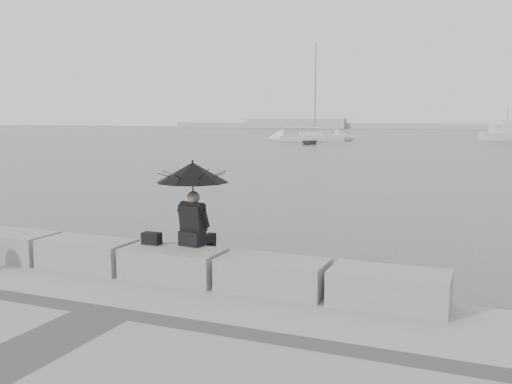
% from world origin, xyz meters
% --- Properties ---
extents(ground, '(360.00, 360.00, 0.00)m').
position_xyz_m(ground, '(0.00, 0.00, 0.00)').
color(ground, '#3F4143').
rests_on(ground, ground).
extents(stone_block_far_left, '(1.60, 0.80, 0.50)m').
position_xyz_m(stone_block_far_left, '(-3.40, -0.45, 0.75)').
color(stone_block_far_left, gray).
rests_on(stone_block_far_left, promenade).
extents(stone_block_left, '(1.60, 0.80, 0.50)m').
position_xyz_m(stone_block_left, '(-1.70, -0.45, 0.75)').
color(stone_block_left, gray).
rests_on(stone_block_left, promenade).
extents(stone_block_centre, '(1.60, 0.80, 0.50)m').
position_xyz_m(stone_block_centre, '(0.00, -0.45, 0.75)').
color(stone_block_centre, gray).
rests_on(stone_block_centre, promenade).
extents(stone_block_right, '(1.60, 0.80, 0.50)m').
position_xyz_m(stone_block_right, '(1.70, -0.45, 0.75)').
color(stone_block_right, gray).
rests_on(stone_block_right, promenade).
extents(stone_block_far_right, '(1.60, 0.80, 0.50)m').
position_xyz_m(stone_block_far_right, '(3.40, -0.45, 0.75)').
color(stone_block_far_right, gray).
rests_on(stone_block_far_right, promenade).
extents(seated_person, '(1.18, 1.18, 1.39)m').
position_xyz_m(seated_person, '(0.17, -0.09, 2.01)').
color(seated_person, black).
rests_on(seated_person, stone_block_centre).
extents(bag, '(0.30, 0.17, 0.20)m').
position_xyz_m(bag, '(-0.49, -0.31, 1.10)').
color(bag, black).
rests_on(bag, stone_block_centre).
extents(distant_landmass, '(180.00, 8.00, 2.80)m').
position_xyz_m(distant_landmass, '(-8.14, 154.51, 0.90)').
color(distant_landmass, '#AAADAF').
rests_on(distant_landmass, ground).
extents(sailboat_left, '(8.70, 6.17, 12.90)m').
position_xyz_m(sailboat_left, '(-18.16, 64.97, 0.51)').
color(sailboat_left, silver).
rests_on(sailboat_left, ground).
extents(dinghy, '(3.57, 1.79, 0.58)m').
position_xyz_m(dinghy, '(-15.54, 55.85, 0.29)').
color(dinghy, gray).
rests_on(dinghy, ground).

